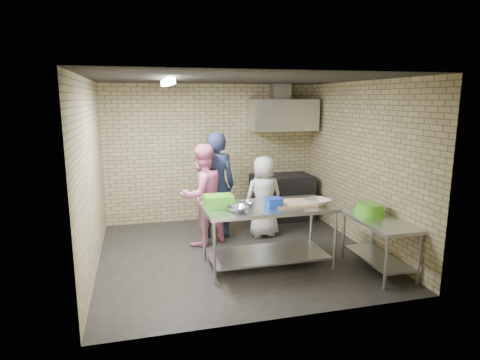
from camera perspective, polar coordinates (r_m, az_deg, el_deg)
name	(u,v)px	position (r m, az deg, el deg)	size (l,w,h in m)	color
floor	(237,254)	(6.55, -0.42, -10.30)	(4.20, 4.20, 0.00)	black
ceiling	(237,79)	(6.09, -0.45, 14.02)	(4.20, 4.20, 0.00)	black
back_wall	(213,153)	(8.11, -3.88, 3.78)	(4.20, 0.06, 2.70)	tan
front_wall	(283,202)	(4.31, 6.05, -3.05)	(4.20, 0.06, 2.70)	tan
left_wall	(91,176)	(6.03, -20.17, 0.47)	(0.06, 4.00, 2.70)	tan
right_wall	(360,164)	(6.98, 16.53, 2.11)	(0.06, 4.00, 2.70)	tan
prep_table	(268,236)	(5.97, 3.91, -7.84)	(1.83, 0.92, 0.92)	#B2B4B9
side_counter	(379,245)	(6.16, 18.87, -8.62)	(0.60, 1.20, 0.75)	silver
stove	(282,197)	(8.30, 5.86, -2.40)	(1.20, 0.70, 0.90)	black
range_hood	(282,115)	(8.12, 5.98, 9.07)	(1.30, 0.60, 0.60)	silver
hood_duct	(280,92)	(8.25, 5.67, 12.24)	(0.35, 0.30, 0.30)	#A5A8AD
wall_shelf	(293,123)	(8.41, 7.43, 7.89)	(0.80, 0.20, 0.04)	#3F2B19
fluorescent_fixture	(168,82)	(5.93, -10.14, 13.35)	(0.10, 1.25, 0.08)	white
green_crate	(218,201)	(5.75, -3.05, -2.95)	(0.41, 0.31, 0.16)	green
blue_tub	(274,202)	(5.74, 4.76, -3.16)	(0.20, 0.20, 0.13)	#1637AA
cutting_board	(292,203)	(5.93, 7.25, -3.25)	(0.56, 0.43, 0.03)	#D8B17C
mixing_bowl_a	(238,209)	(5.50, -0.33, -4.10)	(0.29, 0.29, 0.07)	silver
mixing_bowl_b	(247,204)	(5.78, 0.99, -3.33)	(0.22, 0.22, 0.07)	#B4B7BB
ceramic_bowl	(318,202)	(5.94, 10.86, -3.05)	(0.35, 0.35, 0.09)	beige
green_basin	(370,209)	(6.22, 17.73, -3.93)	(0.46, 0.46, 0.17)	#59C626
bottle_red	(281,118)	(8.32, 5.84, 8.64)	(0.07, 0.07, 0.18)	#B22619
man_navy	(216,185)	(7.08, -3.42, -0.75)	(0.68, 0.45, 1.87)	#151B36
woman_pink	(202,195)	(6.77, -5.31, -2.11)	(0.82, 0.64, 1.69)	pink
woman_white	(264,196)	(7.19, 3.35, -2.31)	(0.70, 0.46, 1.44)	silver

